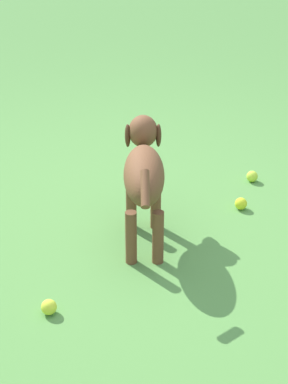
% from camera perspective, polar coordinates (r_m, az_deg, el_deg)
% --- Properties ---
extents(ground, '(14.00, 14.00, 0.00)m').
position_cam_1_polar(ground, '(3.28, -3.45, -3.22)').
color(ground, '#548C42').
extents(dog, '(0.48, 0.71, 0.55)m').
position_cam_1_polar(dog, '(3.01, -0.01, 1.79)').
color(dog, brown).
rests_on(dog, ground).
extents(tennis_ball_2, '(0.07, 0.07, 0.07)m').
position_cam_1_polar(tennis_ball_2, '(2.70, -8.46, -10.09)').
color(tennis_ball_2, '#D3E339').
rests_on(tennis_ball_2, ground).
extents(tennis_ball_3, '(0.07, 0.07, 0.07)m').
position_cam_1_polar(tennis_ball_3, '(3.47, 8.62, -1.03)').
color(tennis_ball_3, '#CFE129').
rests_on(tennis_ball_3, ground).
extents(tennis_ball_4, '(0.07, 0.07, 0.07)m').
position_cam_1_polar(tennis_ball_4, '(3.78, 9.57, 1.40)').
color(tennis_ball_4, '#C2E43D').
rests_on(tennis_ball_4, ground).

